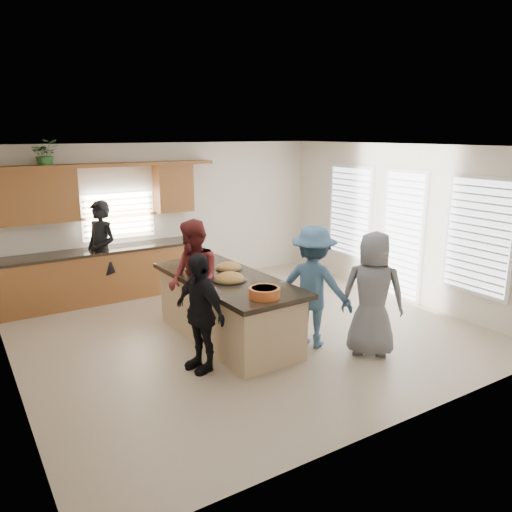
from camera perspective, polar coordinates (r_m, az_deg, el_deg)
floor at (r=7.80m, az=-1.01°, el=-8.60°), size 6.50×6.50×0.00m
room_shell at (r=7.28m, az=-1.07°, el=5.34°), size 6.52×6.02×2.81m
back_cabinetry at (r=9.42m, az=-17.49°, el=0.54°), size 4.08×0.66×2.46m
right_wall_glazing at (r=9.34m, az=16.60°, el=3.20°), size 0.06×4.00×2.25m
island at (r=7.40m, az=-3.30°, el=-6.12°), size 1.24×2.74×0.95m
platter_front at (r=7.05m, az=-3.02°, el=-2.67°), size 0.48×0.48×0.19m
platter_mid at (r=7.64m, az=-3.13°, el=-1.34°), size 0.43×0.43×0.17m
platter_back at (r=7.64m, az=-7.01°, el=-1.44°), size 0.33×0.33×0.13m
salad_bowl at (r=6.34m, az=0.98°, el=-4.13°), size 0.40×0.40×0.13m
clear_cup at (r=6.74m, az=3.11°, el=-3.30°), size 0.09×0.09×0.09m
plate_stack at (r=7.86m, az=-6.00°, el=-0.98°), size 0.19×0.19×0.05m
flower_vase at (r=8.30m, az=-7.28°, el=1.15°), size 0.14×0.14×0.41m
potted_plant at (r=9.13m, az=-22.92°, el=10.68°), size 0.47×0.41×0.48m
woman_left_back at (r=9.29m, az=-17.21°, el=0.43°), size 0.67×0.79×1.84m
woman_left_mid at (r=7.30m, az=-7.10°, el=-2.84°), size 0.72×0.90×1.79m
woman_left_front at (r=6.39m, az=-6.47°, el=-6.44°), size 0.56×0.96×1.54m
woman_right_back at (r=7.09m, az=6.55°, el=-3.52°), size 1.17×1.30×1.75m
woman_right_front at (r=6.95m, az=13.19°, el=-4.25°), size 0.98×0.99×1.73m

